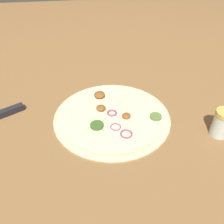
% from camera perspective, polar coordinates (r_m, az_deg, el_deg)
% --- Properties ---
extents(ground_plane, '(3.00, 3.00, 0.00)m').
position_cam_1_polar(ground_plane, '(0.63, 0.00, -1.19)').
color(ground_plane, brown).
extents(pizza, '(0.33, 0.33, 0.03)m').
position_cam_1_polar(pizza, '(0.63, -0.00, -0.76)').
color(pizza, beige).
rests_on(pizza, ground_plane).
extents(spice_jar, '(0.05, 0.05, 0.07)m').
position_cam_1_polar(spice_jar, '(0.62, 26.83, -2.60)').
color(spice_jar, silver).
rests_on(spice_jar, ground_plane).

